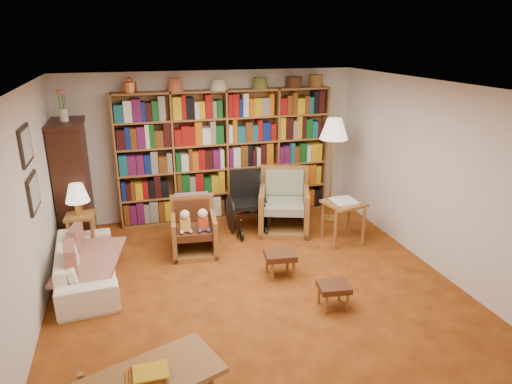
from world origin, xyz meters
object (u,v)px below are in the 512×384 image
object	(u,v)px
armchair_sage	(282,206)
floor_lamp	(334,133)
armchair_leather	(193,229)
sofa	(87,264)
side_table_papers	(344,209)
side_table_lamp	(81,226)
footstool_b	(334,288)
footstool_a	(280,257)
wheelchair	(247,204)
coffee_table	(149,382)

from	to	relation	value
armchair_sage	floor_lamp	xyz separation A→B (m)	(0.92, 0.11, 1.14)
armchair_leather	armchair_sage	world-z (taller)	armchair_sage
floor_lamp	sofa	bearing A→B (deg)	-164.28
armchair_sage	side_table_papers	distance (m)	1.07
side_table_lamp	footstool_b	xyz separation A→B (m)	(2.91, -2.25, -0.21)
footstool_a	sofa	bearing A→B (deg)	167.80
floor_lamp	footstool_b	xyz separation A→B (m)	(-1.10, -2.51, -1.27)
footstool_b	side_table_lamp	bearing A→B (deg)	142.25
wheelchair	armchair_sage	bearing A→B (deg)	-7.51
side_table_lamp	wheelchair	size ratio (longest dim) A/B	0.63
armchair_sage	footstool_b	size ratio (longest dim) A/B	2.72
footstool_b	coffee_table	xyz separation A→B (m)	(-2.17, -1.11, 0.14)
sofa	footstool_b	size ratio (longest dim) A/B	4.50
side_table_papers	footstool_a	bearing A→B (deg)	-149.17
floor_lamp	footstool_a	xyz separation A→B (m)	(-1.46, -1.63, -1.25)
footstool_a	coffee_table	size ratio (longest dim) A/B	0.34
armchair_leather	footstool_a	distance (m)	1.46
armchair_leather	wheelchair	xyz separation A→B (m)	(0.96, 0.53, 0.12)
side_table_lamp	coffee_table	world-z (taller)	side_table_lamp
armchair_leather	footstool_b	size ratio (longest dim) A/B	2.09
side_table_lamp	footstool_a	world-z (taller)	side_table_lamp
side_table_papers	sofa	bearing A→B (deg)	-176.43
armchair_leather	floor_lamp	xyz separation A→B (m)	(2.45, 0.56, 1.18)
sofa	footstool_b	xyz separation A→B (m)	(2.81, -1.41, -0.01)
coffee_table	side_table_papers	bearing A→B (deg)	41.78
armchair_sage	footstool_b	xyz separation A→B (m)	(-0.19, -2.40, -0.13)
armchair_leather	footstool_b	xyz separation A→B (m)	(1.35, -1.95, -0.09)
armchair_sage	floor_lamp	world-z (taller)	floor_lamp
side_table_lamp	armchair_leather	size ratio (longest dim) A/B	0.77
sofa	side_table_papers	xyz separation A→B (m)	(3.73, 0.23, 0.28)
armchair_sage	side_table_lamp	bearing A→B (deg)	-177.20
wheelchair	footstool_a	world-z (taller)	wheelchair
footstool_a	coffee_table	bearing A→B (deg)	-132.19
armchair_leather	coffee_table	xyz separation A→B (m)	(-0.82, -3.06, 0.04)
side_table_lamp	armchair_sage	world-z (taller)	armchair_sage
sofa	armchair_sage	distance (m)	3.16
wheelchair	side_table_papers	bearing A→B (deg)	-32.63
floor_lamp	side_table_lamp	bearing A→B (deg)	-176.30
wheelchair	side_table_papers	world-z (taller)	wheelchair
side_table_papers	coffee_table	world-z (taller)	side_table_papers
armchair_sage	coffee_table	size ratio (longest dim) A/B	0.82
armchair_leather	armchair_sage	size ratio (longest dim) A/B	0.77
armchair_leather	footstool_b	distance (m)	2.37
sofa	footstool_a	distance (m)	2.51
armchair_leather	side_table_papers	bearing A→B (deg)	-7.76
sofa	floor_lamp	bearing A→B (deg)	-78.27
armchair_sage	wheelchair	distance (m)	0.58
side_table_lamp	footstool_a	bearing A→B (deg)	-28.27
sofa	wheelchair	size ratio (longest dim) A/B	1.77
footstool_a	footstool_b	size ratio (longest dim) A/B	1.11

